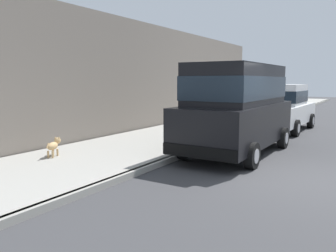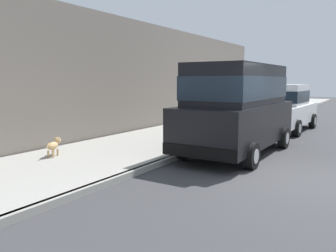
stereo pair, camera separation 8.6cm
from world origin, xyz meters
TOP-DOWN VIEW (x-y plane):
  - ground_plane at (0.00, 0.00)m, footprint 80.00×80.00m
  - curb at (-3.20, 0.00)m, footprint 0.16×64.00m
  - sidewalk at (-5.00, 0.00)m, footprint 3.60×64.00m
  - car_black_van at (-2.13, 1.56)m, footprint 2.16×4.91m
  - car_white_sedan at (-2.15, 6.92)m, footprint 2.13×4.65m
  - dog_tan at (-5.78, -1.88)m, footprint 0.39×0.71m
  - building_facade at (-7.10, 5.16)m, footprint 0.50×20.00m

SIDE VIEW (x-z plane):
  - ground_plane at x=0.00m, z-range 0.00..0.00m
  - curb at x=-3.20m, z-range 0.00..0.14m
  - sidewalk at x=-5.00m, z-range 0.00..0.14m
  - dog_tan at x=-5.78m, z-range 0.18..0.67m
  - car_white_sedan at x=-2.15m, z-range 0.02..1.94m
  - car_black_van at x=-2.13m, z-range 0.13..2.65m
  - building_facade at x=-7.10m, z-range 0.00..4.38m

